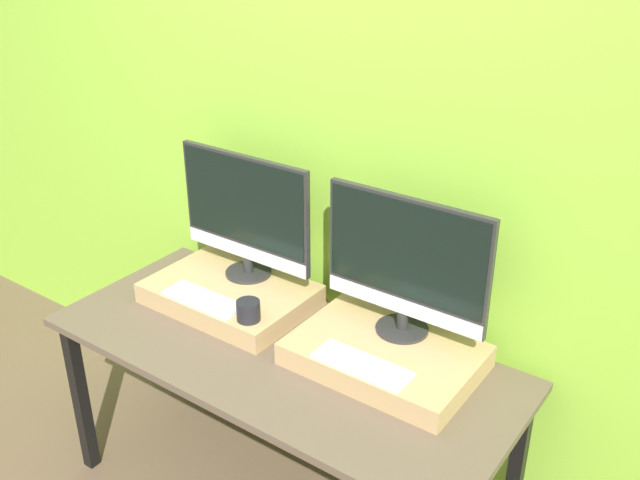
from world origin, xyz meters
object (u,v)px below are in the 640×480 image
Objects in this scene: keyboard_right at (362,364)px; monitor_left at (245,212)px; monitor_right at (406,262)px; mug at (248,311)px; keyboard_left at (203,299)px.

monitor_left is at bearing 159.91° from keyboard_right.
mug is at bearing -151.80° from monitor_right.
mug is at bearing 0.00° from keyboard_left.
monitor_left reaches higher than keyboard_right.
monitor_right reaches higher than mug.
monitor_right is (0.49, 0.26, 0.23)m from mug.
monitor_right is 1.81× the size of keyboard_right.
keyboard_right is (0.71, -0.26, -0.26)m from monitor_left.
mug is 0.49m from keyboard_right.
keyboard_right is at bearing 0.00° from mug.
keyboard_left is (0.00, -0.26, -0.26)m from monitor_left.
monitor_left and monitor_right have the same top height.
keyboard_right is (-0.00, -0.26, -0.26)m from monitor_right.
keyboard_left is at bearing -90.00° from monitor_left.
monitor_left reaches higher than keyboard_left.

